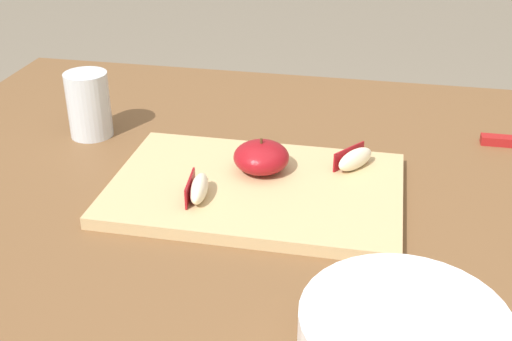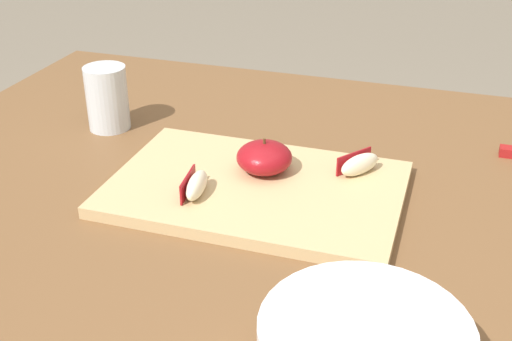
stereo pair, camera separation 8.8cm
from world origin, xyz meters
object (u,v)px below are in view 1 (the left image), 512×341
object	(u,v)px
apple_wedge_left	(355,159)
ceramic_fruit_bowl	(403,340)
drinking_glass_water	(89,105)
apple_half_skin_up	(261,157)
cutting_board	(256,189)
apple_wedge_front	(198,188)

from	to	relation	value
apple_wedge_left	ceramic_fruit_bowl	world-z (taller)	ceramic_fruit_bowl
apple_wedge_left	drinking_glass_water	bearing A→B (deg)	171.36
apple_half_skin_up	drinking_glass_water	world-z (taller)	drinking_glass_water
cutting_board	apple_wedge_front	xyz separation A→B (m)	(-0.07, -0.05, 0.02)
cutting_board	apple_wedge_front	world-z (taller)	apple_wedge_front
ceramic_fruit_bowl	apple_wedge_left	bearing A→B (deg)	100.66
ceramic_fruit_bowl	cutting_board	bearing A→B (deg)	124.01
cutting_board	apple_half_skin_up	distance (m)	0.05
cutting_board	ceramic_fruit_bowl	xyz separation A→B (m)	(0.19, -0.29, 0.02)
apple_half_skin_up	apple_wedge_left	bearing A→B (deg)	14.87
cutting_board	ceramic_fruit_bowl	bearing A→B (deg)	-55.99
cutting_board	apple_half_skin_up	xyz separation A→B (m)	(0.00, 0.04, 0.03)
drinking_glass_water	ceramic_fruit_bowl	bearing A→B (deg)	-40.71
apple_wedge_front	drinking_glass_water	world-z (taller)	drinking_glass_water
cutting_board	drinking_glass_water	distance (m)	0.33
apple_half_skin_up	drinking_glass_water	xyz separation A→B (m)	(-0.30, 0.10, 0.01)
apple_wedge_front	apple_wedge_left	xyz separation A→B (m)	(0.19, 0.12, 0.00)
cutting_board	apple_wedge_left	size ratio (longest dim) A/B	5.92
apple_half_skin_up	apple_wedge_front	bearing A→B (deg)	-125.67
apple_wedge_left	drinking_glass_water	distance (m)	0.43
apple_half_skin_up	cutting_board	bearing A→B (deg)	-90.12
cutting_board	drinking_glass_water	bearing A→B (deg)	155.49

